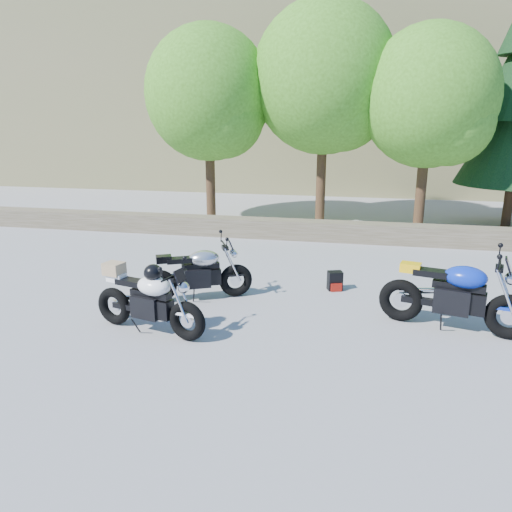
# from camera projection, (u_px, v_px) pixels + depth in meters

# --- Properties ---
(ground) EXTENTS (90.00, 90.00, 0.00)m
(ground) POSITION_uv_depth(u_px,v_px,m) (232.00, 315.00, 8.17)
(ground) COLOR gray
(ground) RESTS_ON ground
(stone_wall) EXTENTS (22.00, 0.55, 0.50)m
(stone_wall) POSITION_uv_depth(u_px,v_px,m) (283.00, 229.00, 13.28)
(stone_wall) COLOR brown
(stone_wall) RESTS_ON ground
(hillside) EXTENTS (80.00, 30.00, 15.00)m
(hillside) POSITION_uv_depth(u_px,v_px,m) (384.00, 46.00, 31.94)
(hillside) COLOR olive
(hillside) RESTS_ON ground
(tree_decid_left) EXTENTS (3.67, 3.67, 5.62)m
(tree_decid_left) POSITION_uv_depth(u_px,v_px,m) (211.00, 99.00, 14.38)
(tree_decid_left) COLOR #382314
(tree_decid_left) RESTS_ON ground
(tree_decid_mid) EXTENTS (4.08, 4.08, 6.24)m
(tree_decid_mid) POSITION_uv_depth(u_px,v_px,m) (328.00, 83.00, 14.00)
(tree_decid_mid) COLOR #382314
(tree_decid_mid) RESTS_ON ground
(tree_decid_right) EXTENTS (3.54, 3.54, 5.41)m
(tree_decid_right) POSITION_uv_depth(u_px,v_px,m) (433.00, 102.00, 13.03)
(tree_decid_right) COLOR #382314
(tree_decid_right) RESTS_ON ground
(silver_bike) EXTENTS (1.82, 1.00, 0.98)m
(silver_bike) POSITION_uv_depth(u_px,v_px,m) (199.00, 274.00, 8.76)
(silver_bike) COLOR black
(silver_bike) RESTS_ON ground
(white_bike) EXTENTS (1.93, 0.73, 1.08)m
(white_bike) POSITION_uv_depth(u_px,v_px,m) (148.00, 299.00, 7.41)
(white_bike) COLOR black
(white_bike) RESTS_ON ground
(blue_bike) EXTENTS (2.20, 0.85, 1.12)m
(blue_bike) POSITION_uv_depth(u_px,v_px,m) (455.00, 296.00, 7.49)
(blue_bike) COLOR black
(blue_bike) RESTS_ON ground
(backpack) EXTENTS (0.31, 0.29, 0.36)m
(backpack) POSITION_uv_depth(u_px,v_px,m) (335.00, 281.00, 9.33)
(backpack) COLOR black
(backpack) RESTS_ON ground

